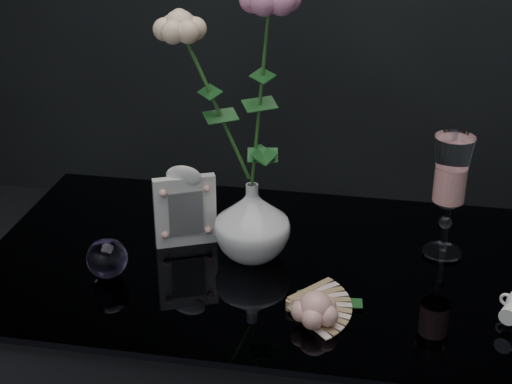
% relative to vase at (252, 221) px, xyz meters
% --- Properties ---
extents(vase, '(0.18, 0.18, 0.14)m').
position_rel_vase_xyz_m(vase, '(0.00, 0.00, 0.00)').
color(vase, white).
rests_on(vase, table).
extents(wine_glass, '(0.08, 0.08, 0.22)m').
position_rel_vase_xyz_m(wine_glass, '(0.33, 0.07, 0.04)').
color(wine_glass, white).
rests_on(wine_glass, table).
extents(picture_frame, '(0.14, 0.13, 0.16)m').
position_rel_vase_xyz_m(picture_frame, '(-0.13, 0.02, 0.01)').
color(picture_frame, silver).
rests_on(picture_frame, table).
extents(paperweight, '(0.07, 0.07, 0.07)m').
position_rel_vase_xyz_m(paperweight, '(-0.23, -0.11, -0.03)').
color(paperweight, '#8870B6').
rests_on(paperweight, table).
extents(paper_fan, '(0.24, 0.21, 0.02)m').
position_rel_vase_xyz_m(paper_fan, '(0.09, -0.16, -0.06)').
color(paper_fan, beige).
rests_on(paper_fan, table).
extents(loose_rose, '(0.18, 0.20, 0.06)m').
position_rel_vase_xyz_m(loose_rose, '(0.13, -0.19, -0.04)').
color(loose_rose, '#D9978C').
rests_on(loose_rose, table).
extents(roses, '(0.22, 0.10, 0.40)m').
position_rel_vase_xyz_m(roses, '(-0.03, 0.00, 0.25)').
color(roses, beige).
rests_on(roses, vase).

